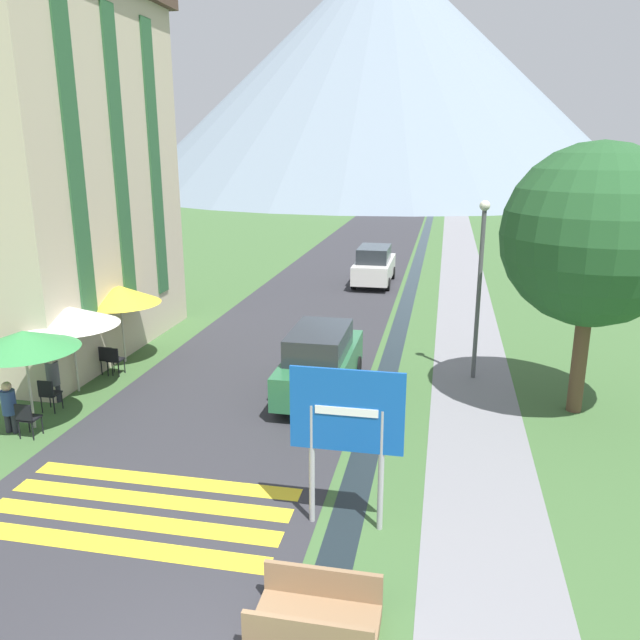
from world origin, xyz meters
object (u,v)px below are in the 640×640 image
(tree_by_path, at_px, (594,236))
(parked_car_far, at_px, (374,265))
(hotel_building, at_px, (41,148))
(cafe_chair_far_left, at_px, (108,357))
(cafe_chair_nearest, at_px, (27,417))
(cafe_umbrella_rear_yellow, at_px, (120,295))
(cafe_chair_far_right, at_px, (114,358))
(streetlamp, at_px, (480,275))
(road_sign, at_px, (347,425))
(cafe_umbrella_middle_white, at_px, (71,316))
(parked_car_near, at_px, (320,361))
(person_seated_far, at_px, (9,405))
(footbridge, at_px, (315,619))
(cafe_chair_near_left, at_px, (49,393))
(cafe_umbrella_front_green, at_px, (23,340))
(person_seated_near, at_px, (53,376))

(tree_by_path, bearing_deg, parked_car_far, 115.62)
(hotel_building, relative_size, cafe_chair_far_left, 13.73)
(cafe_chair_nearest, relative_size, cafe_umbrella_rear_yellow, 0.36)
(cafe_chair_far_right, distance_m, streetlamp, 10.52)
(road_sign, relative_size, cafe_umbrella_middle_white, 1.17)
(tree_by_path, bearing_deg, road_sign, -128.97)
(parked_car_near, distance_m, person_seated_far, 7.47)
(road_sign, height_order, footbridge, road_sign)
(cafe_chair_far_right, relative_size, cafe_chair_near_left, 1.00)
(road_sign, distance_m, cafe_umbrella_middle_white, 9.26)
(hotel_building, xyz_separation_m, streetlamp, (13.02, -0.19, -3.32))
(cafe_chair_far_left, relative_size, cafe_umbrella_front_green, 0.35)
(person_seated_far, xyz_separation_m, streetlamp, (10.51, 5.71, 2.28))
(cafe_umbrella_rear_yellow, bearing_deg, cafe_chair_near_left, -89.49)
(person_seated_near, bearing_deg, road_sign, -25.51)
(streetlamp, bearing_deg, cafe_umbrella_middle_white, -163.20)
(road_sign, xyz_separation_m, cafe_chair_far_right, (-7.64, 5.94, -1.39))
(footbridge, bearing_deg, cafe_umbrella_rear_yellow, 129.45)
(parked_car_near, xyz_separation_m, cafe_chair_nearest, (-5.92, -3.87, -0.40))
(parked_car_far, bearing_deg, cafe_umbrella_middle_white, -112.53)
(cafe_chair_near_left, bearing_deg, tree_by_path, 36.97)
(person_seated_near, relative_size, streetlamp, 0.26)
(hotel_building, bearing_deg, tree_by_path, -7.64)
(parked_car_near, distance_m, cafe_chair_far_right, 6.05)
(cafe_chair_nearest, distance_m, cafe_umbrella_front_green, 1.71)
(parked_car_near, bearing_deg, cafe_chair_nearest, -146.81)
(parked_car_far, xyz_separation_m, person_seated_far, (-6.31, -17.56, -0.23))
(parked_car_near, xyz_separation_m, streetlamp, (4.03, 2.02, 2.05))
(parked_car_far, bearing_deg, road_sign, -84.83)
(cafe_chair_far_right, distance_m, person_seated_near, 2.12)
(parked_car_far, height_order, cafe_chair_far_left, parked_car_far)
(cafe_umbrella_middle_white, xyz_separation_m, person_seated_near, (-0.19, -0.76, -1.38))
(footbridge, xyz_separation_m, cafe_chair_far_left, (-7.86, 8.54, 0.29))
(cafe_chair_nearest, relative_size, cafe_umbrella_front_green, 0.35)
(tree_by_path, bearing_deg, cafe_umbrella_middle_white, -174.31)
(footbridge, relative_size, cafe_umbrella_middle_white, 0.69)
(cafe_chair_far_right, xyz_separation_m, person_seated_far, (-0.45, -3.85, 0.17))
(cafe_umbrella_rear_yellow, bearing_deg, cafe_umbrella_front_green, -87.43)
(parked_car_near, distance_m, cafe_chair_nearest, 7.08)
(person_seated_near, bearing_deg, cafe_chair_far_left, 81.16)
(person_seated_far, bearing_deg, tree_by_path, 16.59)
(hotel_building, xyz_separation_m, parked_car_far, (8.81, 11.66, -5.37))
(cafe_umbrella_front_green, distance_m, tree_by_path, 13.21)
(parked_car_near, distance_m, person_seated_near, 6.85)
(cafe_chair_far_right, height_order, person_seated_near, person_seated_near)
(hotel_building, distance_m, parked_car_near, 10.71)
(cafe_chair_nearest, height_order, cafe_chair_far_left, same)
(road_sign, height_order, cafe_umbrella_front_green, road_sign)
(road_sign, height_order, cafe_chair_near_left, road_sign)
(footbridge, bearing_deg, parked_car_near, 100.87)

